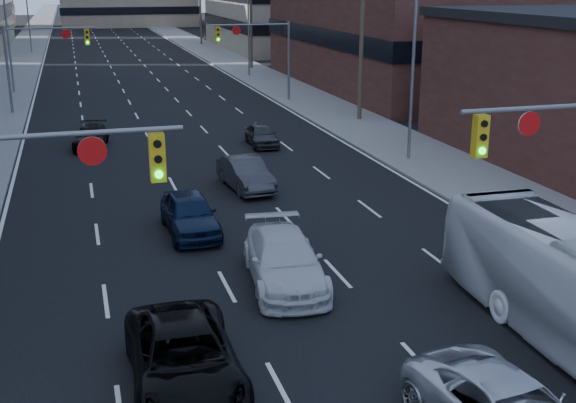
# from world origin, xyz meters

# --- Properties ---
(road_surface) EXTENTS (18.00, 300.00, 0.02)m
(road_surface) POSITION_xyz_m (0.00, 130.00, 0.01)
(road_surface) COLOR black
(road_surface) RESTS_ON ground
(sidewalk_left) EXTENTS (5.00, 300.00, 0.15)m
(sidewalk_left) POSITION_xyz_m (-11.50, 130.00, 0.07)
(sidewalk_left) COLOR slate
(sidewalk_left) RESTS_ON ground
(sidewalk_right) EXTENTS (5.00, 300.00, 0.15)m
(sidewalk_right) POSITION_xyz_m (11.50, 130.00, 0.07)
(sidewalk_right) COLOR slate
(sidewalk_right) RESTS_ON ground
(storefront_right_mid) EXTENTS (20.00, 30.00, 9.00)m
(storefront_right_mid) POSITION_xyz_m (24.00, 50.00, 4.50)
(storefront_right_mid) COLOR #472119
(storefront_right_mid) RESTS_ON ground
(signal_near_left) EXTENTS (6.59, 0.33, 6.00)m
(signal_near_left) POSITION_xyz_m (-7.45, 8.00, 4.33)
(signal_near_left) COLOR slate
(signal_near_left) RESTS_ON ground
(signal_far_left) EXTENTS (6.09, 0.33, 6.00)m
(signal_far_left) POSITION_xyz_m (-7.68, 45.00, 4.30)
(signal_far_left) COLOR slate
(signal_far_left) RESTS_ON ground
(signal_far_right) EXTENTS (6.09, 0.33, 6.00)m
(signal_far_right) POSITION_xyz_m (7.68, 45.00, 4.30)
(signal_far_right) COLOR slate
(signal_far_right) RESTS_ON ground
(utility_pole_block) EXTENTS (2.20, 0.28, 11.00)m
(utility_pole_block) POSITION_xyz_m (12.20, 36.00, 5.78)
(utility_pole_block) COLOR #4C3D2D
(utility_pole_block) RESTS_ON ground
(utility_pole_midblock) EXTENTS (2.20, 0.28, 11.00)m
(utility_pole_midblock) POSITION_xyz_m (12.20, 66.00, 5.78)
(utility_pole_midblock) COLOR #4C3D2D
(utility_pole_midblock) RESTS_ON ground
(utility_pole_distant) EXTENTS (2.20, 0.28, 11.00)m
(utility_pole_distant) POSITION_xyz_m (12.20, 96.00, 5.78)
(utility_pole_distant) COLOR #4C3D2D
(utility_pole_distant) RESTS_ON ground
(streetlight_left_mid) EXTENTS (2.03, 0.22, 9.00)m
(streetlight_left_mid) POSITION_xyz_m (-10.34, 55.00, 5.05)
(streetlight_left_mid) COLOR slate
(streetlight_left_mid) RESTS_ON ground
(streetlight_left_far) EXTENTS (2.03, 0.22, 9.00)m
(streetlight_left_far) POSITION_xyz_m (-10.34, 90.00, 5.05)
(streetlight_left_far) COLOR slate
(streetlight_left_far) RESTS_ON ground
(streetlight_right_near) EXTENTS (2.03, 0.22, 9.00)m
(streetlight_right_near) POSITION_xyz_m (10.34, 25.00, 5.05)
(streetlight_right_near) COLOR slate
(streetlight_right_near) RESTS_ON ground
(streetlight_right_far) EXTENTS (2.03, 0.22, 9.00)m
(streetlight_right_far) POSITION_xyz_m (10.34, 60.00, 5.05)
(streetlight_right_far) COLOR slate
(streetlight_right_far) RESTS_ON ground
(black_pickup) EXTENTS (2.53, 5.32, 1.47)m
(black_pickup) POSITION_xyz_m (-3.88, 6.71, 0.73)
(black_pickup) COLOR black
(black_pickup) RESTS_ON ground
(white_van) EXTENTS (2.74, 5.49, 1.53)m
(white_van) POSITION_xyz_m (-0.03, 11.76, 0.77)
(white_van) COLOR silver
(white_van) RESTS_ON ground
(sedan_blue) EXTENTS (1.88, 4.47, 1.51)m
(sedan_blue) POSITION_xyz_m (-2.08, 17.19, 0.75)
(sedan_blue) COLOR black
(sedan_blue) RESTS_ON ground
(sedan_grey_center) EXTENTS (1.90, 4.41, 1.41)m
(sedan_grey_center) POSITION_xyz_m (1.24, 22.30, 0.71)
(sedan_grey_center) COLOR #343436
(sedan_grey_center) RESTS_ON ground
(sedan_black_far) EXTENTS (2.25, 4.40, 1.22)m
(sedan_black_far) POSITION_xyz_m (-5.09, 32.87, 0.61)
(sedan_black_far) COLOR black
(sedan_black_far) RESTS_ON ground
(sedan_grey_right) EXTENTS (1.64, 3.74, 1.25)m
(sedan_grey_right) POSITION_xyz_m (4.14, 30.66, 0.63)
(sedan_grey_right) COLOR #2D2D2F
(sedan_grey_right) RESTS_ON ground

